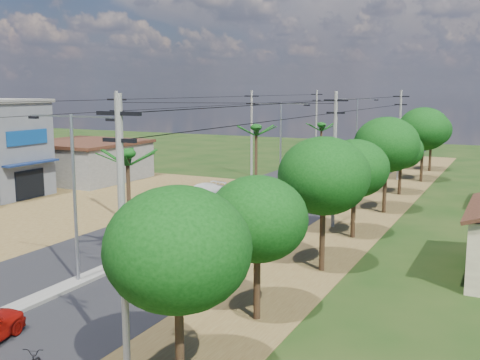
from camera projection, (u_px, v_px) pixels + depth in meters
name	position (u px, v px, depth m)	size (l,w,h in m)	color
ground	(79.00, 284.00, 26.59)	(160.00, 160.00, 0.00)	black
road	(226.00, 219.00, 39.85)	(12.00, 110.00, 0.04)	black
median	(245.00, 210.00, 42.49)	(1.00, 90.00, 0.18)	#605E56
dirt_shoulder_east	(343.00, 232.00, 36.11)	(5.00, 90.00, 0.03)	#533E1C
low_shed	(84.00, 161.00, 56.72)	(10.40, 10.40, 3.95)	#605E56
tree_east_a	(178.00, 249.00, 16.39)	(4.40, 4.40, 6.37)	black
tree_east_b	(257.00, 219.00, 21.85)	(4.00, 4.00, 5.83)	black
tree_east_c	(324.00, 176.00, 27.74)	(4.60, 4.60, 6.83)	black
tree_east_d	(355.00, 168.00, 34.14)	(4.20, 4.20, 6.13)	black
tree_east_e	(387.00, 145.00, 41.00)	(4.80, 4.80, 7.14)	black
tree_east_f	(401.00, 150.00, 48.44)	(3.80, 3.80, 5.52)	black
tree_east_g	(424.00, 129.00, 55.03)	(5.00, 5.00, 7.38)	black
tree_east_h	(432.00, 130.00, 62.33)	(4.40, 4.40, 6.52)	black
palm_median_near	(128.00, 159.00, 29.24)	(2.00, 2.00, 6.15)	black
palm_median_mid	(256.00, 131.00, 43.32)	(2.00, 2.00, 6.55)	black
palm_median_far	(321.00, 127.00, 57.57)	(2.00, 2.00, 5.85)	black
streetlight_near	(74.00, 184.00, 25.82)	(5.10, 0.18, 8.00)	gray
streetlight_mid	(281.00, 140.00, 47.92)	(5.10, 0.18, 8.00)	gray
streetlight_far	(357.00, 124.00, 70.02)	(5.10, 0.18, 8.00)	gray
utility_pole_w_b	(118.00, 152.00, 39.51)	(1.60, 0.24, 9.00)	#605E56
utility_pole_w_c	(252.00, 131.00, 58.96)	(1.60, 0.24, 9.00)	#605E56
utility_pole_w_d	(316.00, 121.00, 77.52)	(1.60, 0.24, 9.00)	#605E56
utility_pole_e_a	(123.00, 233.00, 17.23)	(1.60, 0.24, 9.00)	#605E56
utility_pole_e_b	(334.00, 157.00, 36.68)	(1.60, 0.24, 9.00)	#605E56
utility_pole_e_c	(399.00, 133.00, 56.12)	(1.60, 0.24, 9.00)	#605E56
car_silver_mid	(237.00, 229.00, 33.56)	(1.75, 5.02, 1.65)	#A7ABAF
car_white_far	(202.00, 192.00, 46.51)	(1.83, 4.49, 1.30)	silver
moto_rider_west_a	(247.00, 197.00, 45.58)	(0.61, 1.76, 0.92)	black
moto_rider_west_b	(290.00, 172.00, 58.97)	(0.48, 1.69, 1.02)	black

